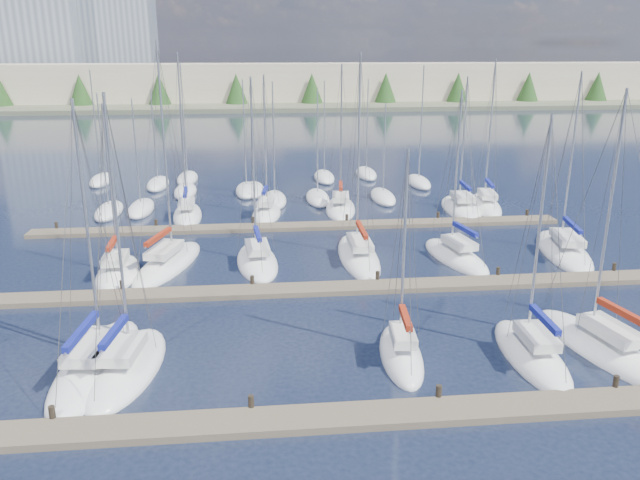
{
  "coord_description": "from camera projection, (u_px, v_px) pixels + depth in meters",
  "views": [
    {
      "loc": [
        -3.41,
        -19.94,
        14.8
      ],
      "look_at": [
        0.0,
        14.0,
        4.0
      ],
      "focal_mm": 35.0,
      "sensor_mm": 36.0,
      "label": 1
    }
  ],
  "objects": [
    {
      "name": "ground",
      "position": [
        285.0,
        163.0,
        80.62
      ],
      "size": [
        400.0,
        400.0,
        0.0
      ],
      "primitive_type": "plane",
      "color": "#1D253A",
      "rests_on": "ground"
    },
    {
      "name": "sailboat_f",
      "position": [
        602.0,
        348.0,
        31.34
      ],
      "size": [
        4.56,
        9.96,
        13.6
      ],
      "rotation": [
        0.0,
        0.0,
        0.2
      ],
      "color": "white",
      "rests_on": "ground"
    },
    {
      "name": "dock_far",
      "position": [
        301.0,
        226.0,
        52.13
      ],
      "size": [
        44.0,
        1.93,
        1.1
      ],
      "color": "#6B5E4C",
      "rests_on": "ground"
    },
    {
      "name": "sailboat_k",
      "position": [
        358.0,
        256.0,
        44.82
      ],
      "size": [
        2.82,
        10.05,
        14.98
      ],
      "rotation": [
        0.0,
        0.0,
        -0.01
      ],
      "color": "white",
      "rests_on": "ground"
    },
    {
      "name": "sailboat_d",
      "position": [
        401.0,
        354.0,
        30.66
      ],
      "size": [
        2.56,
        6.62,
        11.0
      ],
      "rotation": [
        0.0,
        0.0,
        -0.09
      ],
      "color": "white",
      "rests_on": "ground"
    },
    {
      "name": "sailboat_m",
      "position": [
        564.0,
        251.0,
        45.92
      ],
      "size": [
        4.94,
        10.44,
        13.72
      ],
      "rotation": [
        0.0,
        0.0,
        -0.19
      ],
      "color": "white",
      "rests_on": "ground"
    },
    {
      "name": "sailboat_o",
      "position": [
        267.0,
        213.0,
        56.0
      ],
      "size": [
        3.3,
        7.07,
        12.99
      ],
      "rotation": [
        0.0,
        0.0,
        -0.12
      ],
      "color": "white",
      "rests_on": "ground"
    },
    {
      "name": "sailboat_p",
      "position": [
        340.0,
        208.0,
        57.75
      ],
      "size": [
        3.71,
        8.44,
        13.85
      ],
      "rotation": [
        0.0,
        0.0,
        -0.12
      ],
      "color": "white",
      "rests_on": "ground"
    },
    {
      "name": "dock_mid",
      "position": [
        317.0,
        289.0,
        38.85
      ],
      "size": [
        44.0,
        1.93,
        1.1
      ],
      "color": "#6B5E4C",
      "rests_on": "ground"
    },
    {
      "name": "dock_near",
      "position": [
        349.0,
        417.0,
        25.57
      ],
      "size": [
        44.0,
        1.93,
        1.1
      ],
      "color": "#6B5E4C",
      "rests_on": "ground"
    },
    {
      "name": "sailboat_e",
      "position": [
        531.0,
        354.0,
        30.63
      ],
      "size": [
        2.75,
        7.87,
        12.52
      ],
      "rotation": [
        0.0,
        0.0,
        -0.03
      ],
      "color": "white",
      "rests_on": "ground"
    },
    {
      "name": "sailboat_l",
      "position": [
        456.0,
        256.0,
        44.7
      ],
      "size": [
        4.12,
        8.59,
        12.54
      ],
      "rotation": [
        0.0,
        0.0,
        0.18
      ],
      "color": "white",
      "rests_on": "ground"
    },
    {
      "name": "sailboat_h",
      "position": [
        118.0,
        273.0,
        41.48
      ],
      "size": [
        2.87,
        7.07,
        11.99
      ],
      "rotation": [
        0.0,
        0.0,
        0.03
      ],
      "color": "white",
      "rests_on": "ground"
    },
    {
      "name": "sailboat_i",
      "position": [
        168.0,
        264.0,
        43.23
      ],
      "size": [
        5.33,
        10.16,
        15.71
      ],
      "rotation": [
        0.0,
        0.0,
        -0.28
      ],
      "color": "white",
      "rests_on": "ground"
    },
    {
      "name": "sailboat_j",
      "position": [
        257.0,
        261.0,
        43.7
      ],
      "size": [
        3.47,
        8.21,
        13.46
      ],
      "rotation": [
        0.0,
        0.0,
        0.09
      ],
      "color": "white",
      "rests_on": "ground"
    },
    {
      "name": "shoreline",
      "position": [
        217.0,
        73.0,
        162.27
      ],
      "size": [
        400.0,
        60.0,
        38.0
      ],
      "color": "#666B51",
      "rests_on": "ground"
    },
    {
      "name": "sailboat_n",
      "position": [
        187.0,
        215.0,
        55.49
      ],
      "size": [
        3.07,
        8.41,
        14.84
      ],
      "rotation": [
        0.0,
        0.0,
        0.07
      ],
      "color": "white",
      "rests_on": "ground"
    },
    {
      "name": "sailboat_c",
      "position": [
        126.0,
        367.0,
        29.44
      ],
      "size": [
        4.06,
        8.47,
        13.58
      ],
      "rotation": [
        0.0,
        0.0,
        -0.13
      ],
      "color": "white",
      "rests_on": "ground"
    },
    {
      "name": "sailboat_r",
      "position": [
        486.0,
        205.0,
        58.85
      ],
      "size": [
        4.03,
        9.04,
        14.22
      ],
      "rotation": [
        0.0,
        0.0,
        -0.18
      ],
      "color": "white",
      "rests_on": "ground"
    },
    {
      "name": "distant_boats",
      "position": [
        250.0,
        189.0,
        64.72
      ],
      "size": [
        36.93,
        20.75,
        13.3
      ],
      "color": "#9EA0A5",
      "rests_on": "ground"
    },
    {
      "name": "sailboat_q",
      "position": [
        461.0,
        208.0,
        57.86
      ],
      "size": [
        3.79,
        9.07,
        12.74
      ],
      "rotation": [
        0.0,
        0.0,
        -0.08
      ],
      "color": "white",
      "rests_on": "ground"
    },
    {
      "name": "sailboat_b",
      "position": [
        96.0,
        364.0,
        29.72
      ],
      "size": [
        3.98,
        10.03,
        13.28
      ],
      "rotation": [
        0.0,
        0.0,
        -0.1
      ],
      "color": "white",
      "rests_on": "ground"
    }
  ]
}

